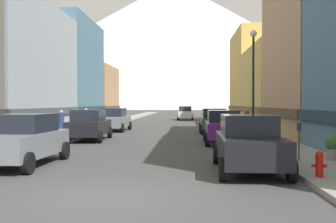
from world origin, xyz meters
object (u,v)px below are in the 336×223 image
parking_meter_near (299,136)px  pedestrian_0 (61,123)px  car_driving_0 (185,113)px  car_right_2 (214,121)px  pedestrian_2 (247,120)px  car_right_1 (223,127)px  car_left_1 (89,125)px  streetlamp_right (253,69)px  potted_plant_1 (333,146)px  potted_plant_2 (8,136)px  car_left_2 (114,119)px  pedestrian_1 (86,119)px  potted_plant_0 (20,132)px  fire_hydrant_near (319,163)px  car_right_0 (249,143)px  car_left_0 (23,139)px

parking_meter_near → pedestrian_0: (-12.00, 11.38, -0.15)m
parking_meter_near → car_driving_0: bearing=96.2°
car_right_2 → pedestrian_2: 2.52m
car_right_1 → parking_meter_near: (1.95, -7.49, 0.11)m
car_left_1 → streetlamp_right: (9.15, -1.51, 3.09)m
car_left_1 → pedestrian_0: 3.56m
potted_plant_1 → pedestrian_2: (-0.75, 15.42, 0.25)m
car_left_1 → pedestrian_0: bearing=133.6°
parking_meter_near → potted_plant_2: size_ratio=1.57×
car_left_1 → car_driving_0: (5.40, 29.54, 0.00)m
car_left_2 → pedestrian_1: 2.63m
car_right_1 → potted_plant_2: size_ratio=5.23×
potted_plant_0 → potted_plant_2: bearing=-90.0°
potted_plant_2 → pedestrian_2: (13.25, 10.41, 0.34)m
parking_meter_near → pedestrian_0: bearing=136.5°
fire_hydrant_near → car_left_1: bearing=127.9°
fire_hydrant_near → potted_plant_1: potted_plant_1 is taller
car_driving_0 → pedestrian_2: (4.65, -22.67, -0.00)m
fire_hydrant_near → potted_plant_0: bearing=141.9°
parking_meter_near → potted_plant_1: parking_meter_near is taller
streetlamp_right → pedestrian_2: bearing=83.9°
car_left_1 → pedestrian_1: car_left_1 is taller
car_left_2 → parking_meter_near: size_ratio=3.35×
potted_plant_1 → potted_plant_2: potted_plant_1 is taller
car_driving_0 → streetlamp_right: streetlamp_right is taller
car_left_2 → car_driving_0: (5.40, 21.56, 0.00)m
car_left_2 → parking_meter_near: car_left_2 is taller
potted_plant_0 → car_right_0: bearing=-36.9°
car_left_0 → car_right_0: 7.65m
pedestrian_0 → pedestrian_2: size_ratio=0.96×
car_left_0 → car_right_1: size_ratio=1.01×
car_left_2 → potted_plant_2: (-3.20, -11.52, -0.35)m
car_left_2 → pedestrian_1: size_ratio=2.77×
car_right_1 → pedestrian_0: size_ratio=2.84×
car_right_1 → pedestrian_1: 14.35m
car_driving_0 → pedestrian_0: (-7.85, -26.97, -0.04)m
pedestrian_0 → car_right_0: bearing=-51.8°
car_right_1 → pedestrian_2: 8.54m
car_left_0 → car_right_1: same height
pedestrian_0 → pedestrian_1: pedestrian_1 is taller
car_left_0 → car_right_1: 11.06m
car_right_2 → fire_hydrant_near: bearing=-84.8°
car_left_1 → streetlamp_right: streetlamp_right is taller
car_right_2 → car_left_2: bearing=167.3°
pedestrian_1 → streetlamp_right: bearing=-42.0°
car_left_2 → car_driving_0: size_ratio=1.01×
car_right_0 → potted_plant_0: (-10.80, 8.10, -0.29)m
car_left_1 → potted_plant_0: 3.85m
car_driving_0 → potted_plant_1: 38.47m
potted_plant_2 → pedestrian_0: bearing=83.0°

